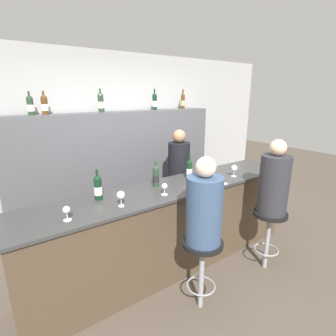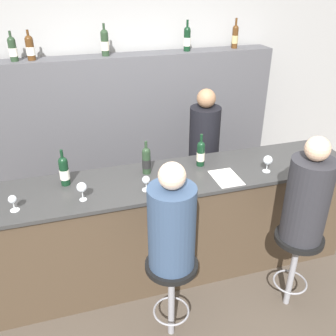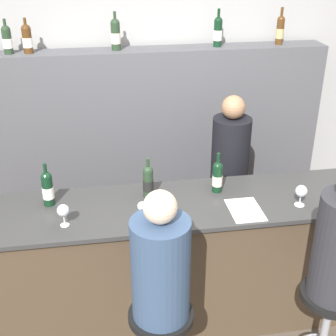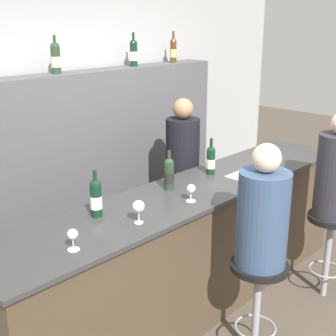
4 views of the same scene
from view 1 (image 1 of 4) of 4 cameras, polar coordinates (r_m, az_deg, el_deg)
name	(u,v)px [view 1 (image 1 of 4)]	position (r m, az deg, el deg)	size (l,w,h in m)	color
ground_plane	(188,277)	(3.23, 4.35, -22.56)	(16.00, 16.00, 0.00)	#4C4238
wall_back	(114,141)	(4.17, -11.77, 5.82)	(6.40, 0.05, 2.60)	#9E9E9E
bar_counter	(172,227)	(3.16, 0.89, -12.62)	(3.39, 0.66, 1.00)	#473828
back_bar_cabinet	(121,170)	(4.07, -10.14, -0.46)	(3.18, 0.28, 1.76)	#4C4C51
wine_bottle_counter_0	(98,187)	(2.65, -15.01, -4.12)	(0.08, 0.08, 0.31)	black
wine_bottle_counter_1	(156,176)	(2.93, -2.68, -1.70)	(0.07, 0.07, 0.29)	#233823
wine_bottle_counter_2	(189,169)	(3.21, 4.66, -0.22)	(0.07, 0.07, 0.30)	black
wine_bottle_backbar_0	(30,105)	(3.58, -27.79, 11.98)	(0.08, 0.08, 0.28)	#233823
wine_bottle_backbar_1	(45,105)	(3.61, -25.28, 12.33)	(0.08, 0.08, 0.28)	#4C2D14
wine_bottle_backbar_2	(101,103)	(3.81, -14.42, 13.64)	(0.08, 0.08, 0.31)	#233823
wine_bottle_backbar_3	(155,102)	(4.21, -2.92, 14.24)	(0.07, 0.07, 0.32)	black
wine_bottle_backbar_4	(183,101)	(4.54, 3.24, 14.33)	(0.07, 0.07, 0.32)	#4C2D14
wine_glass_0	(67,211)	(2.32, -21.22, -8.64)	(0.07, 0.07, 0.13)	silver
wine_glass_1	(121,195)	(2.46, -10.25, -5.89)	(0.08, 0.08, 0.15)	silver
wine_glass_2	(165,187)	(2.69, -0.76, -4.13)	(0.07, 0.07, 0.12)	silver
wine_glass_3	(234,168)	(3.38, 14.22, -0.09)	(0.08, 0.08, 0.15)	silver
tasting_menu	(212,182)	(3.13, 9.62, -3.04)	(0.21, 0.30, 0.00)	white
bar_stool_left	(202,256)	(2.57, 7.44, -18.52)	(0.38, 0.38, 0.72)	gray
guest_seated_left	(204,207)	(2.33, 7.88, -8.42)	(0.32, 0.32, 0.79)	#334766
bar_stool_right	(269,225)	(3.28, 21.14, -11.45)	(0.38, 0.38, 0.72)	gray
guest_seated_right	(274,182)	(3.09, 22.10, -2.88)	(0.32, 0.32, 0.83)	#28282D
bartender	(179,185)	(3.88, 2.34, -3.72)	(0.31, 0.31, 1.53)	black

